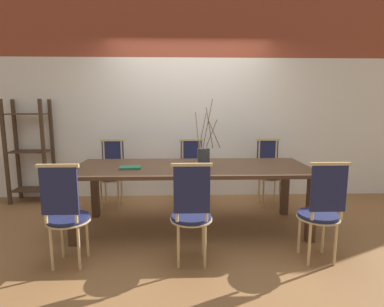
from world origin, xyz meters
The scene contains 12 objects.
ground_plane centered at (0.00, 0.00, 0.00)m, with size 16.00×16.00×0.00m, color olive.
wall_rear centered at (0.00, 1.36, 1.60)m, with size 12.00×0.06×3.20m.
dining_table centered at (0.00, 0.00, 0.68)m, with size 2.75×1.04×0.76m.
chair_near_leftend centered at (-1.16, -0.85, 0.52)m, with size 0.39×0.39×0.98m.
chair_near_left centered at (-0.03, -0.85, 0.52)m, with size 0.39×0.39×0.98m.
chair_near_center centered at (1.17, -0.85, 0.52)m, with size 0.39×0.39×0.98m.
chair_far_leftend centered at (-1.14, 0.85, 0.52)m, with size 0.39×0.39×0.98m.
chair_far_left centered at (0.02, 0.85, 0.52)m, with size 0.39×0.39×0.98m.
chair_far_center centered at (1.17, 0.85, 0.52)m, with size 0.39×0.39×0.98m.
vase_centerpiece centered at (0.14, -0.04, 0.88)m, with size 0.30×0.35×0.78m.
book_stack centered at (-0.71, -0.11, 0.77)m, with size 0.25×0.18×0.02m.
shelving_rack centered at (-2.43, 1.12, 0.78)m, with size 0.60×0.35×1.56m.
Camera 1 is at (-0.12, -3.45, 1.46)m, focal length 28.00 mm.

